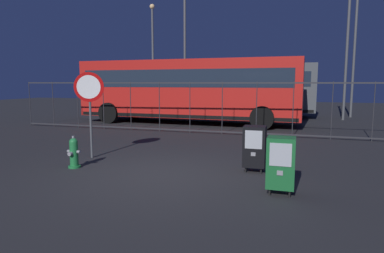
% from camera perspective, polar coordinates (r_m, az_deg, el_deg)
% --- Properties ---
extents(ground_plane, '(60.00, 60.00, 0.00)m').
position_cam_1_polar(ground_plane, '(7.37, -5.10, -8.02)').
color(ground_plane, '#262628').
extents(fire_hydrant, '(0.33, 0.32, 0.75)m').
position_cam_1_polar(fire_hydrant, '(8.27, -19.34, -4.22)').
color(fire_hydrant, '#1E7238').
rests_on(fire_hydrant, ground_plane).
extents(newspaper_box_primary, '(0.48, 0.42, 1.02)m').
position_cam_1_polar(newspaper_box_primary, '(6.14, 14.78, -5.91)').
color(newspaper_box_primary, black).
rests_on(newspaper_box_primary, ground_plane).
extents(newspaper_box_secondary, '(0.48, 0.42, 1.02)m').
position_cam_1_polar(newspaper_box_secondary, '(7.55, 10.53, -3.31)').
color(newspaper_box_secondary, black).
rests_on(newspaper_box_secondary, ground_plane).
extents(stop_sign, '(0.71, 0.31, 2.23)m').
position_cam_1_polar(stop_sign, '(9.08, -16.95, 4.84)').
color(stop_sign, '#4C4F54').
rests_on(stop_sign, ground_plane).
extents(fence_barrier, '(18.03, 0.04, 2.00)m').
position_cam_1_polar(fence_barrier, '(12.82, 5.13, 3.18)').
color(fence_barrier, '#2D2D33').
rests_on(fence_barrier, ground_plane).
extents(bus_near, '(10.55, 2.96, 3.00)m').
position_cam_1_polar(bus_near, '(16.30, -0.60, 6.54)').
color(bus_near, red).
rests_on(bus_near, ground_plane).
extents(bus_far, '(10.64, 3.32, 3.00)m').
position_cam_1_polar(bus_far, '(20.20, 4.91, 6.68)').
color(bus_far, '#4C5156').
rests_on(bus_far, ground_plane).
extents(street_light_near_left, '(0.32, 0.32, 7.40)m').
position_cam_1_polar(street_light_near_left, '(19.55, 24.82, 13.53)').
color(street_light_near_left, '#4C4F54').
rests_on(street_light_near_left, ground_plane).
extents(street_light_near_right, '(0.32, 0.32, 6.88)m').
position_cam_1_polar(street_light_near_right, '(22.28, -6.64, 12.62)').
color(street_light_near_right, '#4C4F54').
rests_on(street_light_near_right, ground_plane).
extents(street_light_far_left, '(0.32, 0.32, 8.45)m').
position_cam_1_polar(street_light_far_left, '(21.35, 25.92, 14.36)').
color(street_light_far_left, '#4C4F54').
rests_on(street_light_far_left, ground_plane).
extents(street_light_far_right, '(0.32, 0.32, 8.46)m').
position_cam_1_polar(street_light_far_right, '(19.67, -1.23, 15.76)').
color(street_light_far_right, '#4C4F54').
rests_on(street_light_far_right, ground_plane).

